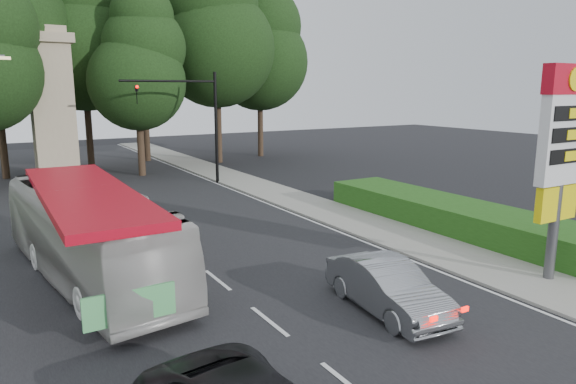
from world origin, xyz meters
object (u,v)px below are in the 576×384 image
sedan_silver (387,287)px  traffic_signal_mast (196,112)px  gas_station_pylon (562,144)px  monument (52,105)px  transit_bus (88,235)px

sedan_silver → traffic_signal_mast: bearing=88.8°
gas_station_pylon → sedan_silver: bearing=171.2°
monument → transit_bus: monument is taller
gas_station_pylon → sedan_silver: size_ratio=1.57×
transit_bus → sedan_silver: 9.55m
sedan_silver → monument: bearing=106.4°
traffic_signal_mast → sedan_silver: 21.58m
gas_station_pylon → monument: 30.17m
monument → gas_station_pylon: bearing=-68.2°
traffic_signal_mast → sedan_silver: bearing=-96.8°
transit_bus → sedan_silver: (6.66, -6.80, -0.79)m
traffic_signal_mast → monument: monument is taller
gas_station_pylon → monument: bearing=111.8°
gas_station_pylon → monument: size_ratio=0.68×
transit_bus → sedan_silver: size_ratio=2.49×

